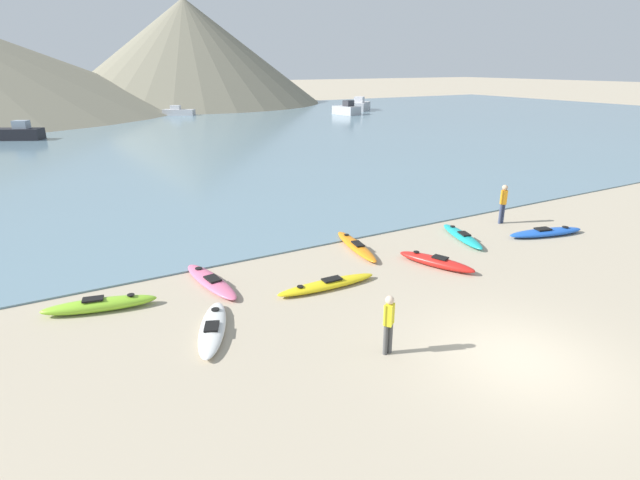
% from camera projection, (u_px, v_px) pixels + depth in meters
% --- Properties ---
extents(ground_plane, '(400.00, 400.00, 0.00)m').
position_uv_depth(ground_plane, '(519.00, 359.00, 11.83)').
color(ground_plane, tan).
extents(bay_water, '(160.00, 70.00, 0.06)m').
position_uv_depth(bay_water, '(141.00, 137.00, 47.88)').
color(bay_water, slate).
rests_on(bay_water, ground_plane).
extents(far_hill_midright, '(45.77, 45.77, 17.18)m').
position_uv_depth(far_hill_midright, '(187.00, 52.00, 86.37)').
color(far_hill_midright, gray).
rests_on(far_hill_midright, ground_plane).
extents(kayak_on_sand_0, '(1.57, 2.84, 0.39)m').
position_uv_depth(kayak_on_sand_0, '(436.00, 262.00, 17.21)').
color(kayak_on_sand_0, red).
rests_on(kayak_on_sand_0, ground_plane).
extents(kayak_on_sand_1, '(1.22, 3.55, 0.31)m').
position_uv_depth(kayak_on_sand_1, '(356.00, 246.00, 18.82)').
color(kayak_on_sand_1, orange).
rests_on(kayak_on_sand_1, ground_plane).
extents(kayak_on_sand_2, '(1.49, 3.11, 0.32)m').
position_uv_depth(kayak_on_sand_2, '(462.00, 236.00, 19.87)').
color(kayak_on_sand_2, teal).
rests_on(kayak_on_sand_2, ground_plane).
extents(kayak_on_sand_3, '(3.40, 0.69, 0.30)m').
position_uv_depth(kayak_on_sand_3, '(327.00, 284.00, 15.55)').
color(kayak_on_sand_3, yellow).
rests_on(kayak_on_sand_3, ground_plane).
extents(kayak_on_sand_4, '(1.05, 3.36, 0.29)m').
position_uv_depth(kayak_on_sand_4, '(211.00, 281.00, 15.79)').
color(kayak_on_sand_4, '#E5668C').
rests_on(kayak_on_sand_4, ground_plane).
extents(kayak_on_sand_5, '(3.44, 1.50, 0.33)m').
position_uv_depth(kayak_on_sand_5, '(546.00, 232.00, 20.31)').
color(kayak_on_sand_5, blue).
rests_on(kayak_on_sand_5, ground_plane).
extents(kayak_on_sand_6, '(1.81, 2.97, 0.29)m').
position_uv_depth(kayak_on_sand_6, '(213.00, 328.00, 12.97)').
color(kayak_on_sand_6, white).
rests_on(kayak_on_sand_6, ground_plane).
extents(kayak_on_sand_7, '(3.14, 1.24, 0.41)m').
position_uv_depth(kayak_on_sand_7, '(100.00, 305.00, 14.11)').
color(kayak_on_sand_7, '#8CCC2D').
rests_on(kayak_on_sand_7, ground_plane).
extents(person_near_foreground, '(0.31, 0.27, 1.53)m').
position_uv_depth(person_near_foreground, '(389.00, 321.00, 11.79)').
color(person_near_foreground, '#4C4C4C').
rests_on(person_near_foreground, ground_plane).
extents(person_near_waterline, '(0.35, 0.29, 1.72)m').
position_uv_depth(person_near_waterline, '(503.00, 201.00, 21.62)').
color(person_near_waterline, '#384260').
rests_on(person_near_waterline, ground_plane).
extents(moored_boat_0, '(4.43, 3.36, 1.73)m').
position_uv_depth(moored_boat_0, '(19.00, 133.00, 45.50)').
color(moored_boat_0, black).
rests_on(moored_boat_0, bay_water).
extents(moored_boat_1, '(2.81, 3.98, 1.90)m').
position_uv_depth(moored_boat_1, '(347.00, 109.00, 68.45)').
color(moored_boat_1, '#B2B2B7').
rests_on(moored_boat_1, bay_water).
extents(moored_boat_2, '(4.21, 3.47, 1.29)m').
position_uv_depth(moored_boat_2, '(179.00, 112.00, 67.58)').
color(moored_boat_2, '#B2B2B7').
rests_on(moored_boat_2, bay_water).
extents(moored_boat_4, '(5.36, 5.27, 1.99)m').
position_uv_depth(moored_boat_4, '(360.00, 105.00, 74.60)').
color(moored_boat_4, '#B2B2B7').
rests_on(moored_boat_4, bay_water).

